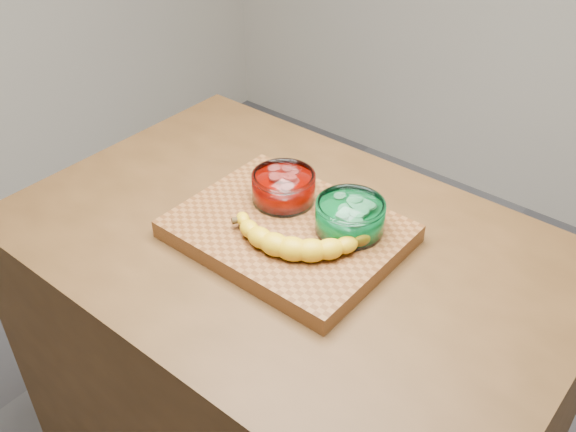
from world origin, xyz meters
The scene contains 5 objects.
counter centered at (0.00, 0.00, 0.45)m, with size 1.20×0.80×0.90m, color #4E3117.
cutting_board centered at (0.00, 0.00, 0.92)m, with size 0.45×0.35×0.04m, color brown.
bowl_red centered at (-0.06, 0.06, 0.97)m, with size 0.14×0.14×0.06m.
bowl_green centered at (0.11, 0.06, 0.97)m, with size 0.14×0.14×0.07m.
banana centered at (0.05, -0.03, 0.96)m, with size 0.29×0.19×0.04m, color gold, non-canonical shape.
Camera 1 is at (0.67, -0.82, 1.75)m, focal length 40.00 mm.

